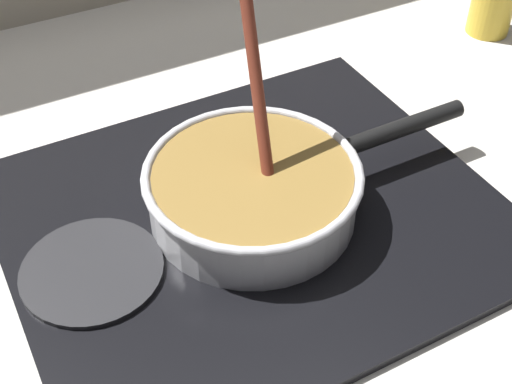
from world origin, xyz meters
TOP-DOWN VIEW (x-y plane):
  - ground at (0.00, 0.00)m, footprint 2.40×1.60m
  - hob_plate at (0.00, 0.19)m, footprint 0.56×0.48m
  - burner_ring at (0.00, 0.19)m, footprint 0.17×0.17m
  - spare_burner at (-0.20, 0.19)m, footprint 0.15×0.15m
  - cooking_pan at (0.01, 0.19)m, footprint 0.42×0.25m

SIDE VIEW (x-z plane):
  - ground at x=0.00m, z-range -0.04..0.00m
  - hob_plate at x=0.00m, z-range 0.00..0.01m
  - spare_burner at x=-0.20m, z-range 0.01..0.02m
  - burner_ring at x=0.00m, z-range 0.01..0.02m
  - cooking_pan at x=0.01m, z-range -0.08..0.18m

